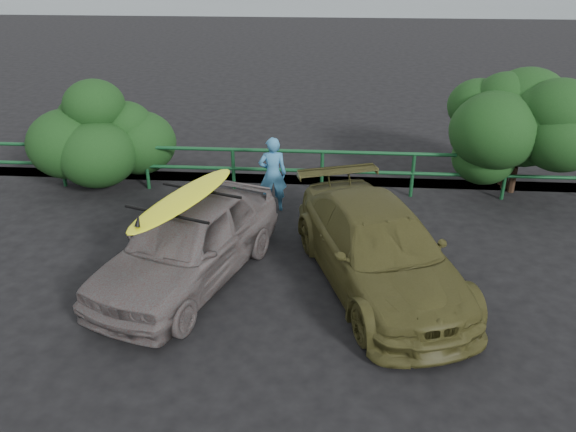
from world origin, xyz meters
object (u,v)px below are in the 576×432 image
Objects in this scene: guardrail at (277,171)px; olive_vehicle at (379,249)px; sedan at (188,242)px; surfboard at (184,198)px; man at (273,174)px.

olive_vehicle reaches higher than guardrail.
olive_vehicle is at bearing -61.65° from guardrail.
sedan is (-1.12, -3.79, 0.18)m from guardrail.
sedan is 3.12m from olive_vehicle.
sedan is at bearing 0.00° from surfboard.
surfboard is at bearing -106.45° from guardrail.
man is (1.11, 2.87, 0.10)m from sedan.
man is at bearing -90.69° from guardrail.
man is (-0.01, -0.92, 0.28)m from guardrail.
guardrail is 5.02× the size of surfboard.
olive_vehicle is (3.11, 0.09, -0.04)m from sedan.
man is 0.57× the size of surfboard.
guardrail is 3.95m from sedan.
olive_vehicle is at bearing 21.10° from surfboard.
man reaches higher than olive_vehicle.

